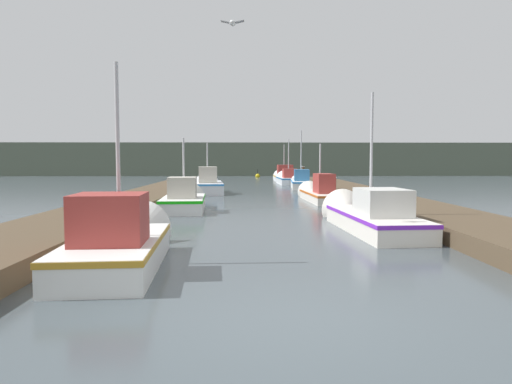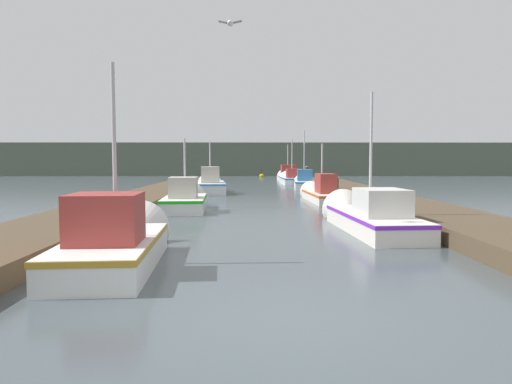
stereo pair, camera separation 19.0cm
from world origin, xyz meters
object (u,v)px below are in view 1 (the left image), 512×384
Objects in this scene: fishing_boat_0 at (123,240)px; fishing_boat_2 at (184,200)px; fishing_boat_3 at (319,193)px; channel_buoy at (258,176)px; fishing_boat_7 at (284,176)px; mooring_piling_1 at (334,187)px; fishing_boat_5 at (301,182)px; mooring_piling_0 at (303,174)px; fishing_boat_1 at (367,215)px; seagull_lead at (233,23)px; fishing_boat_4 at (207,185)px; fishing_boat_6 at (288,179)px.

fishing_boat_0 reaches higher than fishing_boat_2.
channel_buoy is at bearing 91.65° from fishing_boat_3.
fishing_boat_7 reaches higher than channel_buoy.
fishing_boat_5 is at bearing 96.56° from mooring_piling_1.
fishing_boat_7 reaches higher than mooring_piling_0.
seagull_lead is at bearing -150.27° from fishing_boat_1.
mooring_piling_0 is (7.49, 12.59, 0.24)m from fishing_boat_4.
mooring_piling_1 is (7.37, 16.22, 0.11)m from fishing_boat_0.
fishing_boat_6 reaches higher than channel_buoy.
fishing_boat_6 is 12.98m from mooring_piling_1.
fishing_boat_2 is 9.47m from seagull_lead.
fishing_boat_0 is 7.47m from fishing_boat_1.
fishing_boat_3 is at bearing -47.48° from fishing_boat_4.
seagull_lead reaches higher than channel_buoy.
fishing_boat_0 is 14.95m from fishing_boat_3.
fishing_boat_3 reaches higher than mooring_piling_0.
fishing_boat_7 is (-0.49, 9.82, 0.04)m from fishing_boat_5.
fishing_boat_5 is 4.43× the size of mooring_piling_0.
fishing_boat_0 reaches higher than mooring_piling_0.
fishing_boat_0 is at bearing -104.24° from fishing_boat_6.
fishing_boat_3 reaches higher than mooring_piling_1.
fishing_boat_0 reaches higher than fishing_boat_6.
fishing_boat_0 is at bearing -103.39° from mooring_piling_0.
fishing_boat_7 is 6.02× the size of channel_buoy.
fishing_boat_7 is (6.03, 24.53, 0.04)m from fishing_boat_2.
fishing_boat_0 is at bearing -138.50° from seagull_lead.
fishing_boat_7 is at bearing 87.73° from seagull_lead.
fishing_boat_1 is 8.09m from fishing_boat_2.
fishing_boat_0 is 0.79× the size of fishing_boat_5.
fishing_boat_6 is (-0.20, 15.49, 0.01)m from fishing_boat_3.
fishing_boat_3 is 18.05m from mooring_piling_0.
mooring_piling_0 is 30.78m from seagull_lead.
mooring_piling_0 is at bearing -57.54° from fishing_boat_7.
fishing_boat_2 is at bearing -137.78° from mooring_piling_1.
fishing_boat_5 reaches higher than fishing_boat_7.
fishing_boat_6 is (5.89, 10.09, -0.10)m from fishing_boat_4.
mooring_piling_0 is (1.08, 7.43, 0.31)m from fishing_boat_5.
fishing_boat_7 is (5.96, 34.02, 0.03)m from fishing_boat_0.
fishing_boat_3 is 29.40m from channel_buoy.
mooring_piling_1 is at bearing 74.82° from seagull_lead.
fishing_boat_0 is at bearing -96.06° from fishing_boat_4.
fishing_boat_7 reaches higher than fishing_boat_3.
fishing_boat_1 is 15.96m from fishing_boat_4.
channel_buoy is at bearing 92.30° from seagull_lead.
seagull_lead is at bearing -111.33° from fishing_boat_3.
channel_buoy is (-3.84, 11.31, -0.57)m from mooring_piling_0.
fishing_boat_7 is 32.93m from seagull_lead.
fishing_boat_6 reaches higher than fishing_boat_4.
fishing_boat_6 is at bearing 53.80° from fishing_boat_4.
fishing_boat_4 reaches higher than fishing_boat_2.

